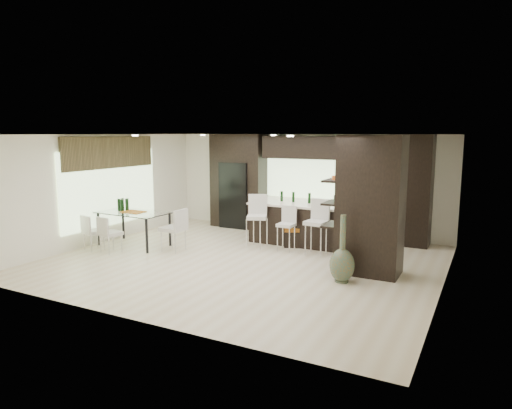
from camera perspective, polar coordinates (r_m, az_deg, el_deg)
The scene contains 22 objects.
ground at distance 9.92m, azimuth -1.61°, elevation -7.06°, with size 8.00×8.00×0.00m, color beige.
back_wall at distance 12.78m, azimuth 6.01°, elevation 2.68°, with size 8.00×0.02×2.70m, color white.
left_wall at distance 12.08m, azimuth -18.48°, elevation 1.90°, with size 0.02×7.00×2.70m, color white.
right_wall at distance 8.47m, azimuth 22.74°, elevation -1.16°, with size 0.02×7.00×2.70m, color white.
ceiling at distance 9.53m, azimuth -1.68°, elevation 8.74°, with size 8.00×7.00×0.02m, color white.
window_left at distance 12.19m, azimuth -17.68°, elevation 2.00°, with size 0.04×3.20×1.90m, color #B2D199.
window_back at distance 12.52m, azimuth 8.52°, elevation 3.42°, with size 3.40×0.04×1.20m, color #B2D199.
stone_accent at distance 12.10m, azimuth -17.78°, elevation 6.23°, with size 0.08×3.00×0.80m, color brown.
ceiling_spots at distance 9.75m, azimuth -0.96°, elevation 8.63°, with size 4.00×3.00×0.02m, color white.
back_cabinetry at distance 12.30m, azimuth 7.61°, elevation 2.40°, with size 6.80×0.68×2.70m, color black.
refrigerator at distance 13.31m, azimuth -2.26°, elevation 1.23°, with size 0.90×0.68×1.90m, color black.
partition_column at distance 9.07m, azimuth 14.14°, elevation -0.10°, with size 1.20×0.80×2.70m, color black.
kitchen_island at distance 11.40m, azimuth 5.43°, elevation -2.35°, with size 2.44×1.05×1.02m, color black.
stool_left at distance 10.95m, azimuth 0.12°, elevation -2.76°, with size 0.45×0.45×1.02m, color beige.
stool_mid at distance 10.69m, azimuth 3.79°, elevation -3.56°, with size 0.37×0.37×0.85m, color beige.
stool_right at distance 10.36m, azimuth 7.51°, elevation -3.52°, with size 0.45×0.45×1.02m, color beige.
bench at distance 11.17m, azimuth 6.80°, elevation -4.02°, with size 1.25×0.48×0.48m, color black.
floor_vase at distance 8.55m, azimuth 10.76°, elevation -5.45°, with size 0.46×0.46×1.26m, color #47523B, non-canonical shape.
dining_table at distance 11.55m, azimuth -14.99°, elevation -2.95°, with size 1.72×0.97×0.83m, color white.
chair_near at distance 11.01m, azimuth -17.71°, elevation -3.76°, with size 0.43×0.43×0.79m, color beige.
chair_far at distance 11.39m, azimuth -19.61°, elevation -3.47°, with size 0.42×0.42×0.77m, color beige.
chair_end at distance 10.78m, azimuth -10.30°, elevation -3.36°, with size 0.50×0.50×0.93m, color beige.
Camera 1 is at (4.64, -8.33, 2.73)m, focal length 32.00 mm.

